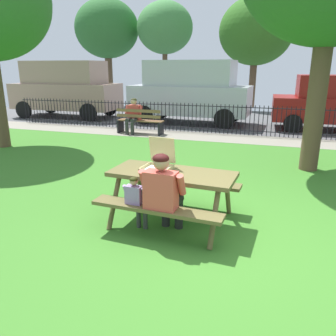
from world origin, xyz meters
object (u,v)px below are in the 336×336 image
Objects in this scene: picnic_table_foreground at (172,183)px; adult_at_table at (164,192)px; child_at_table at (136,199)px; far_tree_midleft at (165,28)px; park_bench_left at (140,122)px; far_tree_left at (107,29)px; parked_car_far_left at (66,88)px; person_on_park_bench at (133,114)px; pizza_box_open at (159,162)px; far_tree_center at (256,31)px; parked_car_left at (190,91)px.

adult_at_table is at bearing -85.89° from picnic_table_foreground.
adult_at_table is (0.04, -0.50, 0.06)m from picnic_table_foreground.
far_tree_midleft is at bearing 106.81° from child_at_table.
child_at_table reaches higher than picnic_table_foreground.
park_bench_left is 0.26× the size of far_tree_left.
park_bench_left is 0.34× the size of parked_car_far_left.
picnic_table_foreground is 0.51m from adult_at_table.
adult_at_table is at bearing -50.52° from parked_car_far_left.
child_at_table is at bearing -66.36° from person_on_park_bench.
adult_at_table is 0.19× the size of far_tree_left.
park_bench_left is at bearing 111.89° from child_at_table.
park_bench_left is 0.35m from person_on_park_bench.
pizza_box_open is 0.41× the size of adult_at_table.
park_bench_left is at bearing 114.72° from adult_at_table.
picnic_table_foreground is at bearing -60.06° from far_tree_left.
far_tree_center is (-0.06, 16.01, 3.37)m from adult_at_table.
pizza_box_open is at bearing -78.90° from parked_car_left.
far_tree_center is (0.22, 15.41, 3.15)m from pizza_box_open.
child_at_table is at bearing -91.18° from far_tree_center.
pizza_box_open is 0.30× the size of park_bench_left.
far_tree_left is (-5.63, 9.29, 3.75)m from person_on_park_bench.
parked_car_left is (1.34, 2.67, 0.65)m from person_on_park_bench.
parked_car_left is at bearing -64.00° from far_tree_midleft.
picnic_table_foreground is 3.91× the size of pizza_box_open.
parked_car_left reaches higher than child_at_table.
parked_car_left is at bearing -0.00° from parked_car_far_left.
person_on_park_bench reaches higher than picnic_table_foreground.
park_bench_left is at bearing -77.02° from far_tree_midleft.
far_tree_center is (3.02, 9.31, 3.61)m from park_bench_left.
child_at_table is (-0.39, -0.00, -0.15)m from adult_at_table.
far_tree_left is (-8.69, 15.41, 3.53)m from pizza_box_open.
park_bench_left is 11.71m from far_tree_left.
far_tree_center is at bearing 89.20° from pizza_box_open.
child_at_table is 16.40m from far_tree_center.
park_bench_left is at bearing -112.02° from parked_car_left.
park_bench_left is at bearing -4.37° from person_on_park_bench.
pizza_box_open is 0.08× the size of far_tree_left.
child_at_table is 0.70× the size of person_on_park_bench.
person_on_park_bench reaches higher than child_at_table.
picnic_table_foreground is 9.12m from parked_car_left.
picnic_table_foreground is 0.40× the size of parked_car_far_left.
far_tree_midleft reaches higher than far_tree_center.
far_tree_center is at bearing 90.09° from picnic_table_foreground.
far_tree_left is at bearing 100.55° from parked_car_far_left.
person_on_park_bench is 0.20× the size of far_tree_center.
pizza_box_open is 18.04m from far_tree_left.
parked_car_left is at bearing 63.40° from person_on_park_bench.
person_on_park_bench is 10.18m from far_tree_midleft.
picnic_table_foreground is 0.62m from child_at_table.
far_tree_midleft reaches higher than parked_car_far_left.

